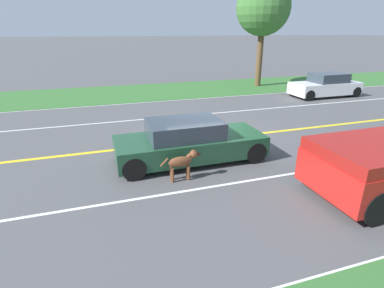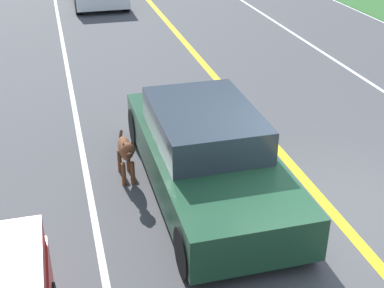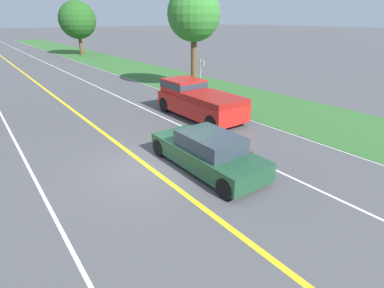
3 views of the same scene
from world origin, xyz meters
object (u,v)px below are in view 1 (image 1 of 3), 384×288
at_px(ego_car, 189,142).
at_px(dog, 183,162).
at_px(roadside_tree_left_near, 263,8).
at_px(oncoming_car, 326,86).

distance_m(ego_car, dog, 1.32).
distance_m(dog, roadside_tree_left_near, 16.50).
relative_size(oncoming_car, roadside_tree_left_near, 0.59).
relative_size(dog, oncoming_car, 0.27).
relative_size(ego_car, roadside_tree_left_near, 0.65).
xyz_separation_m(ego_car, dog, (1.20, -0.55, -0.08)).
height_order(oncoming_car, roadside_tree_left_near, roadside_tree_left_near).
relative_size(dog, roadside_tree_left_near, 0.16).
height_order(ego_car, dog, ego_car).
bearing_deg(oncoming_car, roadside_tree_left_near, 25.17).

